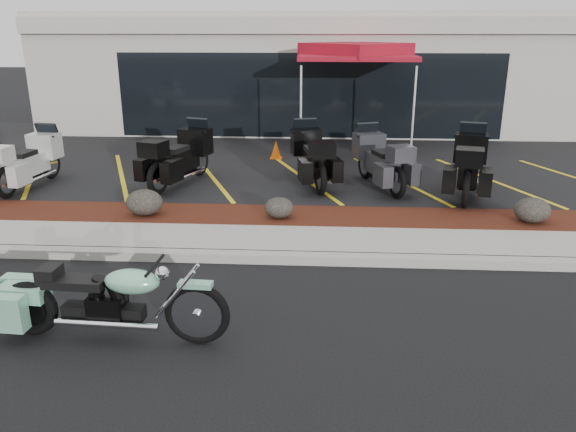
# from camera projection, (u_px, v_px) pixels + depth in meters

# --- Properties ---
(ground) EXTENTS (90.00, 90.00, 0.00)m
(ground) POSITION_uv_depth(u_px,v_px,m) (290.00, 287.00, 8.06)
(ground) COLOR black
(ground) RESTS_ON ground
(curb) EXTENTS (24.00, 0.25, 0.15)m
(curb) POSITION_uv_depth(u_px,v_px,m) (293.00, 258.00, 8.88)
(curb) COLOR gray
(curb) RESTS_ON ground
(sidewalk) EXTENTS (24.00, 1.20, 0.15)m
(sidewalk) POSITION_uv_depth(u_px,v_px,m) (295.00, 242.00, 9.55)
(sidewalk) COLOR gray
(sidewalk) RESTS_ON ground
(mulch_bed) EXTENTS (24.00, 1.20, 0.16)m
(mulch_bed) POSITION_uv_depth(u_px,v_px,m) (298.00, 219.00, 10.68)
(mulch_bed) COLOR black
(mulch_bed) RESTS_ON ground
(upper_lot) EXTENTS (26.00, 9.60, 0.15)m
(upper_lot) POSITION_uv_depth(u_px,v_px,m) (306.00, 157.00, 15.79)
(upper_lot) COLOR black
(upper_lot) RESTS_ON ground
(dealership_building) EXTENTS (18.00, 8.16, 4.00)m
(dealership_building) POSITION_uv_depth(u_px,v_px,m) (312.00, 70.00, 21.10)
(dealership_building) COLOR #9E998F
(dealership_building) RESTS_ON ground
(boulder_left) EXTENTS (0.69, 0.58, 0.49)m
(boulder_left) POSITION_uv_depth(u_px,v_px,m) (144.00, 202.00, 10.59)
(boulder_left) COLOR black
(boulder_left) RESTS_ON mulch_bed
(boulder_mid) EXTENTS (0.55, 0.46, 0.39)m
(boulder_mid) POSITION_uv_depth(u_px,v_px,m) (279.00, 208.00, 10.44)
(boulder_mid) COLOR black
(boulder_mid) RESTS_ON mulch_bed
(boulder_right) EXTENTS (0.65, 0.54, 0.46)m
(boulder_right) POSITION_uv_depth(u_px,v_px,m) (532.00, 210.00, 10.19)
(boulder_right) COLOR black
(boulder_right) RESTS_ON mulch_bed
(hero_cruiser) EXTENTS (2.95, 0.89, 1.03)m
(hero_cruiser) POSITION_uv_depth(u_px,v_px,m) (197.00, 305.00, 6.45)
(hero_cruiser) COLOR #78BA99
(hero_cruiser) RESTS_ON ground
(touring_white) EXTENTS (1.13, 2.34, 1.31)m
(touring_white) POSITION_uv_depth(u_px,v_px,m) (49.00, 151.00, 13.05)
(touring_white) COLOR beige
(touring_white) RESTS_ON upper_lot
(touring_black_front) EXTENTS (1.62, 2.56, 1.39)m
(touring_black_front) POSITION_uv_depth(u_px,v_px,m) (199.00, 147.00, 13.28)
(touring_black_front) COLOR black
(touring_black_front) RESTS_ON upper_lot
(touring_black_mid) EXTENTS (1.42, 2.51, 1.38)m
(touring_black_mid) POSITION_uv_depth(u_px,v_px,m) (305.00, 147.00, 13.34)
(touring_black_mid) COLOR black
(touring_black_mid) RESTS_ON upper_lot
(touring_grey) EXTENTS (1.58, 2.45, 1.33)m
(touring_grey) POSITION_uv_depth(u_px,v_px,m) (366.00, 151.00, 13.02)
(touring_grey) COLOR #323237
(touring_grey) RESTS_ON upper_lot
(touring_black_rear) EXTENTS (1.55, 2.62, 1.43)m
(touring_black_rear) POSITION_uv_depth(u_px,v_px,m) (470.00, 154.00, 12.48)
(touring_black_rear) COLOR black
(touring_black_rear) RESTS_ON upper_lot
(traffic_cone) EXTENTS (0.35, 0.35, 0.48)m
(traffic_cone) POSITION_uv_depth(u_px,v_px,m) (276.00, 150.00, 15.21)
(traffic_cone) COLOR #DB5407
(traffic_cone) RESTS_ON upper_lot
(popup_canopy) EXTENTS (4.01, 4.01, 2.97)m
(popup_canopy) POSITION_uv_depth(u_px,v_px,m) (356.00, 53.00, 15.85)
(popup_canopy) COLOR silver
(popup_canopy) RESTS_ON upper_lot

